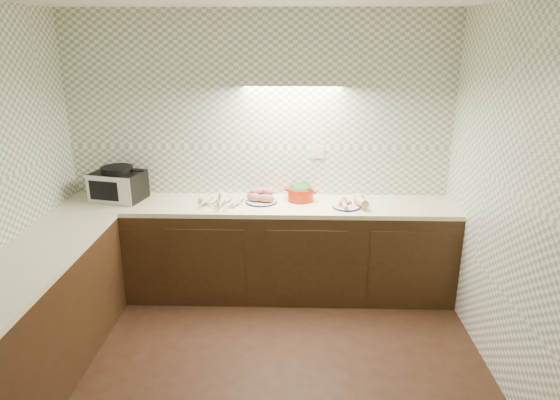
{
  "coord_description": "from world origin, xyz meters",
  "views": [
    {
      "loc": [
        0.33,
        -2.82,
        2.38
      ],
      "look_at": [
        0.21,
        1.25,
        1.02
      ],
      "focal_mm": 32.0,
      "sensor_mm": 36.0,
      "label": 1
    }
  ],
  "objects_px": {
    "parsnip_pile": "(221,201)",
    "sweet_potato_plate": "(261,197)",
    "toaster_oven": "(118,184)",
    "dutch_oven": "(301,192)",
    "veg_plate": "(352,202)",
    "onion_bowl": "(261,194)"
  },
  "relations": [
    {
      "from": "toaster_oven",
      "to": "onion_bowl",
      "type": "height_order",
      "value": "toaster_oven"
    },
    {
      "from": "sweet_potato_plate",
      "to": "toaster_oven",
      "type": "bearing_deg",
      "value": 178.54
    },
    {
      "from": "toaster_oven",
      "to": "onion_bowl",
      "type": "relative_size",
      "value": 3.13
    },
    {
      "from": "toaster_oven",
      "to": "dutch_oven",
      "type": "relative_size",
      "value": 1.67
    },
    {
      "from": "onion_bowl",
      "to": "toaster_oven",
      "type": "bearing_deg",
      "value": -176.7
    },
    {
      "from": "toaster_oven",
      "to": "sweet_potato_plate",
      "type": "height_order",
      "value": "toaster_oven"
    },
    {
      "from": "toaster_oven",
      "to": "veg_plate",
      "type": "height_order",
      "value": "toaster_oven"
    },
    {
      "from": "veg_plate",
      "to": "onion_bowl",
      "type": "bearing_deg",
      "value": 165.32
    },
    {
      "from": "parsnip_pile",
      "to": "sweet_potato_plate",
      "type": "relative_size",
      "value": 1.51
    },
    {
      "from": "parsnip_pile",
      "to": "toaster_oven",
      "type": "bearing_deg",
      "value": 173.16
    },
    {
      "from": "toaster_oven",
      "to": "parsnip_pile",
      "type": "bearing_deg",
      "value": 6.04
    },
    {
      "from": "parsnip_pile",
      "to": "dutch_oven",
      "type": "height_order",
      "value": "dutch_oven"
    },
    {
      "from": "toaster_oven",
      "to": "veg_plate",
      "type": "relative_size",
      "value": 1.64
    },
    {
      "from": "toaster_oven",
      "to": "sweet_potato_plate",
      "type": "distance_m",
      "value": 1.34
    },
    {
      "from": "onion_bowl",
      "to": "veg_plate",
      "type": "relative_size",
      "value": 0.52
    },
    {
      "from": "toaster_oven",
      "to": "onion_bowl",
      "type": "distance_m",
      "value": 1.33
    },
    {
      "from": "toaster_oven",
      "to": "veg_plate",
      "type": "distance_m",
      "value": 2.17
    },
    {
      "from": "dutch_oven",
      "to": "veg_plate",
      "type": "height_order",
      "value": "dutch_oven"
    },
    {
      "from": "parsnip_pile",
      "to": "sweet_potato_plate",
      "type": "height_order",
      "value": "sweet_potato_plate"
    },
    {
      "from": "parsnip_pile",
      "to": "dutch_oven",
      "type": "relative_size",
      "value": 1.46
    },
    {
      "from": "veg_plate",
      "to": "dutch_oven",
      "type": "bearing_deg",
      "value": 160.51
    },
    {
      "from": "toaster_oven",
      "to": "dutch_oven",
      "type": "bearing_deg",
      "value": 13.61
    }
  ]
}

